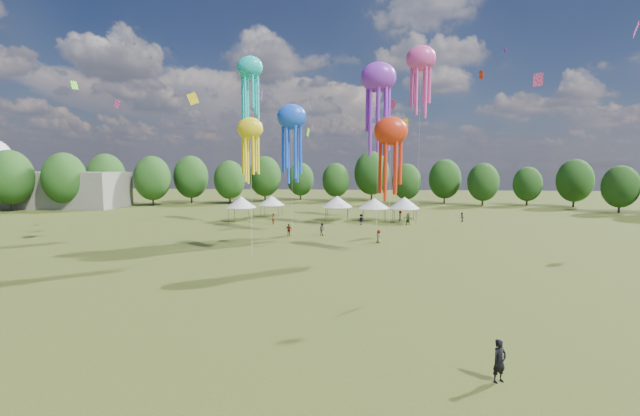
{
  "coord_description": "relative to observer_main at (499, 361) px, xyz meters",
  "views": [
    {
      "loc": [
        1.94,
        -19.14,
        9.37
      ],
      "look_at": [
        -1.31,
        15.0,
        6.0
      ],
      "focal_mm": 24.09,
      "sensor_mm": 36.0,
      "label": 1
    }
  ],
  "objects": [
    {
      "name": "spectator_near",
      "position": [
        -11.22,
        38.5,
        -0.11
      ],
      "size": [
        1.03,
        1.01,
        1.67
      ],
      "primitive_type": "imported",
      "rotation": [
        0.0,
        0.0,
        2.45
      ],
      "color": "gray",
      "rests_on": "ground"
    },
    {
      "name": "spectators_far",
      "position": [
        -2.72,
        48.33,
        -0.08
      ],
      "size": [
        31.52,
        22.67,
        1.87
      ],
      "color": "gray",
      "rests_on": "ground"
    },
    {
      "name": "festival_tents",
      "position": [
        -11.8,
        55.17,
        2.2
      ],
      "size": [
        32.55,
        12.01,
        4.24
      ],
      "color": "#47474C",
      "rests_on": "ground"
    },
    {
      "name": "treeline",
      "position": [
        -11.87,
        63.15,
        5.6
      ],
      "size": [
        201.57,
        95.24,
        13.43
      ],
      "color": "#38281C",
      "rests_on": "ground"
    },
    {
      "name": "hangar",
      "position": [
        -80.0,
        72.64,
        3.06
      ],
      "size": [
        40.0,
        12.0,
        8.0
      ],
      "primitive_type": "cube",
      "color": "gray",
      "rests_on": "ground"
    },
    {
      "name": "show_kites",
      "position": [
        -7.02,
        42.95,
        17.92
      ],
      "size": [
        30.11,
        30.05,
        28.39
      ],
      "color": "blue",
      "rests_on": "ground"
    },
    {
      "name": "ground",
      "position": [
        -8.0,
        0.64,
        -0.94
      ],
      "size": [
        300.0,
        300.0,
        0.0
      ],
      "primitive_type": "plane",
      "color": "#384416",
      "rests_on": "ground"
    },
    {
      "name": "observer_main",
      "position": [
        0.0,
        0.0,
        0.0
      ],
      "size": [
        0.82,
        0.73,
        1.89
      ],
      "primitive_type": "imported",
      "rotation": [
        0.0,
        0.0,
        0.52
      ],
      "color": "black",
      "rests_on": "ground"
    },
    {
      "name": "small_kites",
      "position": [
        -8.25,
        40.69,
        29.02
      ],
      "size": [
        76.08,
        55.62,
        43.04
      ],
      "color": "blue",
      "rests_on": "ground"
    }
  ]
}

